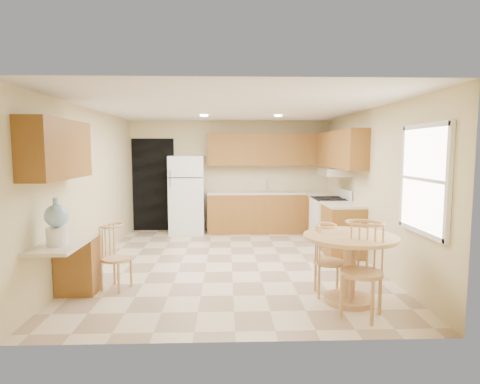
{
  "coord_description": "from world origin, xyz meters",
  "views": [
    {
      "loc": [
        -0.08,
        -6.44,
        1.84
      ],
      "look_at": [
        0.15,
        0.3,
        1.13
      ],
      "focal_mm": 30.0,
      "sensor_mm": 36.0,
      "label": 1
    }
  ],
  "objects_px": {
    "refrigerator": "(187,195)",
    "chair_desk": "(114,252)",
    "water_crock": "(57,224)",
    "stove": "(330,221)",
    "chair_table_b": "(365,263)",
    "dining_table": "(350,259)",
    "chair_table_a": "(331,254)"
  },
  "relations": [
    {
      "from": "refrigerator",
      "to": "chair_desk",
      "type": "relative_size",
      "value": 2.01
    },
    {
      "from": "water_crock",
      "to": "chair_desk",
      "type": "bearing_deg",
      "value": 54.39
    },
    {
      "from": "stove",
      "to": "chair_table_b",
      "type": "height_order",
      "value": "stove"
    },
    {
      "from": "refrigerator",
      "to": "dining_table",
      "type": "relative_size",
      "value": 1.53
    },
    {
      "from": "chair_table_a",
      "to": "chair_table_b",
      "type": "xyz_separation_m",
      "value": [
        0.19,
        -0.69,
        0.09
      ]
    },
    {
      "from": "chair_table_b",
      "to": "stove",
      "type": "bearing_deg",
      "value": -64.17
    },
    {
      "from": "water_crock",
      "to": "chair_table_a",
      "type": "bearing_deg",
      "value": 5.39
    },
    {
      "from": "dining_table",
      "to": "chair_desk",
      "type": "bearing_deg",
      "value": 170.58
    },
    {
      "from": "refrigerator",
      "to": "chair_table_a",
      "type": "distance_m",
      "value": 4.56
    },
    {
      "from": "refrigerator",
      "to": "stove",
      "type": "height_order",
      "value": "refrigerator"
    },
    {
      "from": "refrigerator",
      "to": "stove",
      "type": "distance_m",
      "value": 3.15
    },
    {
      "from": "stove",
      "to": "chair_table_a",
      "type": "xyz_separation_m",
      "value": [
        -0.71,
        -2.79,
        0.08
      ]
    },
    {
      "from": "stove",
      "to": "dining_table",
      "type": "xyz_separation_m",
      "value": [
        -0.52,
        -2.95,
        0.07
      ]
    },
    {
      "from": "refrigerator",
      "to": "water_crock",
      "type": "bearing_deg",
      "value": -103.69
    },
    {
      "from": "chair_table_a",
      "to": "chair_desk",
      "type": "xyz_separation_m",
      "value": [
        -2.76,
        0.33,
        -0.03
      ]
    },
    {
      "from": "chair_desk",
      "to": "stove",
      "type": "bearing_deg",
      "value": 147.11
    },
    {
      "from": "refrigerator",
      "to": "chair_desk",
      "type": "distance_m",
      "value": 3.75
    },
    {
      "from": "chair_desk",
      "to": "refrigerator",
      "type": "bearing_deg",
      "value": -167.46
    },
    {
      "from": "water_crock",
      "to": "chair_table_b",
      "type": "bearing_deg",
      "value": -6.55
    },
    {
      "from": "refrigerator",
      "to": "dining_table",
      "type": "height_order",
      "value": "refrigerator"
    },
    {
      "from": "refrigerator",
      "to": "chair_table_a",
      "type": "relative_size",
      "value": 1.9
    },
    {
      "from": "dining_table",
      "to": "chair_table_b",
      "type": "xyz_separation_m",
      "value": [
        -0.0,
        -0.53,
        0.1
      ]
    },
    {
      "from": "chair_table_b",
      "to": "chair_desk",
      "type": "xyz_separation_m",
      "value": [
        -2.95,
        1.02,
        -0.12
      ]
    },
    {
      "from": "chair_table_a",
      "to": "chair_desk",
      "type": "bearing_deg",
      "value": -92.63
    },
    {
      "from": "refrigerator",
      "to": "dining_table",
      "type": "xyz_separation_m",
      "value": [
        2.35,
        -4.17,
        -0.32
      ]
    },
    {
      "from": "dining_table",
      "to": "chair_table_a",
      "type": "bearing_deg",
      "value": 139.1
    },
    {
      "from": "dining_table",
      "to": "stove",
      "type": "bearing_deg",
      "value": 79.91
    },
    {
      "from": "water_crock",
      "to": "refrigerator",
      "type": "bearing_deg",
      "value": 76.31
    },
    {
      "from": "dining_table",
      "to": "chair_table_a",
      "type": "xyz_separation_m",
      "value": [
        -0.19,
        0.16,
        0.01
      ]
    },
    {
      "from": "dining_table",
      "to": "water_crock",
      "type": "relative_size",
      "value": 2.08
    },
    {
      "from": "chair_table_a",
      "to": "dining_table",
      "type": "bearing_deg",
      "value": 53.19
    },
    {
      "from": "stove",
      "to": "dining_table",
      "type": "distance_m",
      "value": 3.0
    }
  ]
}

